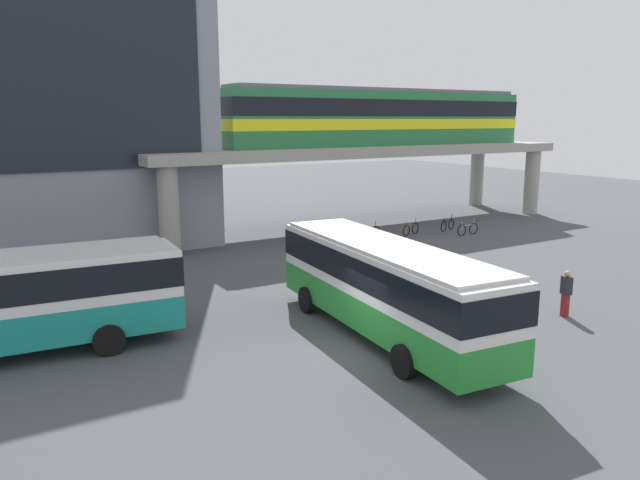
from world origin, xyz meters
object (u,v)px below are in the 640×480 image
Objects in this scene: bicycle_black at (448,225)px; bicycle_brown at (411,229)px; bus_main at (385,280)px; bicycle_silver at (468,229)px; bicycle_red at (335,238)px; pedestrian_at_kerb at (566,295)px; train at (382,116)px; bicycle_green at (369,232)px.

bicycle_brown is at bearing 179.09° from bicycle_black.
bicycle_silver is at bearing 36.81° from bus_main.
bicycle_black is at bearing 40.85° from bus_main.
bicycle_red is at bearing 63.12° from bus_main.
bus_main is 20.92m from bicycle_black.
bicycle_brown and bicycle_red have the same top height.
bicycle_red is 15.68m from pedestrian_at_kerb.
train is 22.42m from pedestrian_at_kerb.
bicycle_red is (-8.72, 2.08, 0.00)m from bicycle_silver.
pedestrian_at_kerb is (-5.54, -15.49, 0.46)m from bicycle_brown.
bicycle_silver is (-0.03, -1.85, 0.00)m from bicycle_black.
bicycle_silver is 6.44m from bicycle_green.
bus_main is at bearing -132.82° from bicycle_brown.
bicycle_red is at bearing 178.16° from bicycle_brown.
train is 9.93m from bicycle_silver.
bicycle_brown is 2.93m from bicycle_green.
bicycle_black and bicycle_green have the same top height.
bicycle_red is at bearing 90.41° from pedestrian_at_kerb.
bicycle_black and bicycle_silver have the same top height.
bicycle_silver is at bearing -90.78° from bicycle_black.
bus_main is 7.46m from pedestrian_at_kerb.
train is at bearing 34.17° from bicycle_red.
pedestrian_at_kerb reaches higher than bicycle_silver.
bus_main reaches higher than pedestrian_at_kerb.
bicycle_silver is 16.09m from pedestrian_at_kerb.
bus_main is 6.56× the size of bicycle_black.
train is 13.18× the size of bicycle_red.
pedestrian_at_kerb is at bearing -109.70° from bicycle_brown.
bicycle_red is at bearing 178.49° from bicycle_black.
pedestrian_at_kerb is at bearing -99.43° from bicycle_green.
bicycle_green is (-2.88, 0.58, 0.00)m from bicycle_brown.
bicycle_red is 1.02× the size of pedestrian_at_kerb.
train is at bearing 110.96° from bicycle_black.
bicycle_green is at bearing 80.57° from pedestrian_at_kerb.
bicycle_black is at bearing 60.78° from pedestrian_at_kerb.
train is at bearing 75.93° from bicycle_brown.
train is 23.79m from bus_main.
bus_main is (-13.90, -18.53, -5.42)m from train.
pedestrian_at_kerb is (-8.63, -15.44, 0.46)m from bicycle_black.
bicycle_black is at bearing -1.51° from bicycle_red.
bicycle_black is 3.09m from bicycle_brown.
pedestrian_at_kerb is at bearing -108.39° from train.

